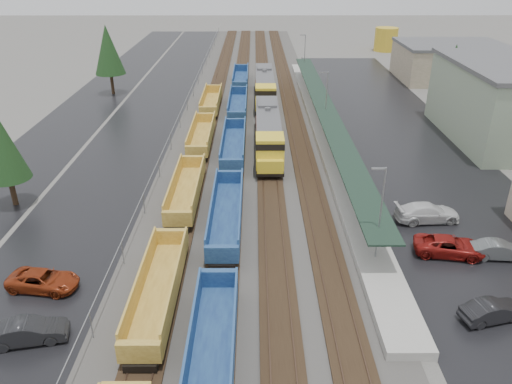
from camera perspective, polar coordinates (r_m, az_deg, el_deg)
ballast_strip at (r=74.77m, az=-0.50°, el=9.26°), size 20.00×160.00×0.08m
trackbed at (r=74.74m, az=-0.50°, el=9.35°), size 14.60×160.00×0.22m
west_parking_lot at (r=76.35m, az=-11.97°, el=9.03°), size 10.00×160.00×0.02m
west_road at (r=78.97m, az=-19.18°, el=8.71°), size 9.00×160.00×0.02m
east_commuter_lot at (r=67.86m, az=15.83°, el=6.48°), size 16.00×100.00×0.02m
station_platform at (r=65.67m, az=7.85°, el=7.26°), size 3.00×80.00×8.00m
chainlink_fence at (r=73.50m, az=-8.05°, el=9.98°), size 0.08×160.04×2.02m
distant_hills at (r=227.71m, az=11.77°, el=20.03°), size 301.00×140.00×25.20m
tree_west_near at (r=49.80m, az=-27.01°, el=4.68°), size 3.96×3.96×9.00m
tree_west_far at (r=86.12m, az=-16.56°, el=15.31°), size 4.84×4.84×11.00m
tree_east at (r=76.39m, az=21.56°, el=12.84°), size 4.40×4.40×10.00m
locomotive_lead at (r=58.58m, az=1.39°, el=6.84°), size 2.94×19.34×4.38m
locomotive_trail at (r=78.72m, az=1.00°, el=11.85°), size 2.94×19.34×4.38m
well_string_yellow at (r=40.72m, az=-9.24°, el=-4.47°), size 2.53×89.01×2.24m
well_string_blue at (r=50.27m, az=-2.91°, el=2.01°), size 2.57×97.80×2.28m
storage_tank at (r=125.72m, az=14.63°, el=16.53°), size 5.28×5.28×5.28m
parked_car_west_b at (r=34.15m, az=-24.57°, el=-14.31°), size 2.50×4.79×1.50m
parked_car_west_c at (r=38.42m, az=-23.14°, el=-9.28°), size 3.00×5.23×1.37m
parked_car_east_a at (r=36.13m, az=25.42°, el=-12.18°), size 2.52×4.48×1.40m
parked_car_east_b at (r=41.81m, az=21.21°, el=-5.80°), size 3.32×5.69×1.49m
parked_car_east_c at (r=46.13m, az=18.99°, el=-2.25°), size 2.75×5.79×1.63m
parked_car_east_e at (r=42.92m, az=26.06°, el=-6.00°), size 1.81×4.35×1.40m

